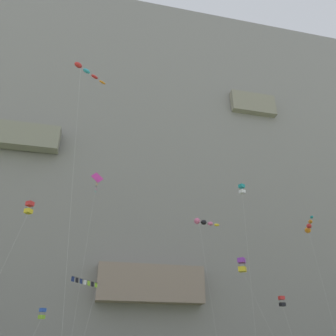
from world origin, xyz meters
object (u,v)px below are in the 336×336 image
Objects in this scene: kite_box_low_left at (242,265)px; kite_box_upper_mid at (242,190)px; kite_box_far_right at (282,301)px; kite_banner_mid_center at (85,284)px; kite_windsock_high_left at (309,226)px; kite_box_upper_left at (42,314)px; kite_diamond_mid_right at (96,183)px; kite_box_upper_right at (29,208)px; kite_windsock_high_right at (86,71)px; kite_windsock_far_left at (203,222)px.

kite_box_upper_mid is (1.51, 0.49, 12.08)m from kite_box_low_left.
kite_banner_mid_center is at bearing -173.61° from kite_box_far_right.
kite_windsock_high_left is 1.42× the size of kite_box_low_left.
kite_banner_mid_center is at bearing -47.94° from kite_box_upper_left.
kite_diamond_mid_right is at bearing 174.33° from kite_box_far_right.
kite_box_upper_right is 0.58× the size of kite_box_upper_mid.
kite_box_upper_left is (-2.59, 18.77, -22.68)m from kite_windsock_high_right.
kite_banner_mid_center is 26.64m from kite_box_far_right.
kite_windsock_far_left reaches higher than kite_box_far_right.
kite_box_low_left is (21.28, -2.33, -11.71)m from kite_diamond_mid_right.
kite_windsock_high_right is 32.95m from kite_box_low_left.
kite_windsock_far_left is 1.93× the size of kite_banner_mid_center.
kite_windsock_high_left reaches higher than kite_box_upper_left.
kite_box_upper_right is (-5.84, -15.42, -10.55)m from kite_diamond_mid_right.
kite_diamond_mid_right is 19.57m from kite_box_upper_right.
kite_windsock_high_left is 40.86m from kite_box_upper_right.
kite_box_low_left is 0.55× the size of kite_box_upper_mid.
kite_box_far_right is (32.32, 12.79, -5.89)m from kite_box_upper_right.
kite_box_upper_right is (-1.06, -15.14, 7.87)m from kite_box_upper_left.
kite_windsock_high_left is 1.33× the size of kite_box_upper_right.
kite_box_low_left is at bearing 9.49° from kite_windsock_far_left.
kite_box_far_right is at bearing 176.93° from kite_windsock_high_left.
kite_windsock_far_left is at bearing -168.67° from kite_box_upper_mid.
kite_box_upper_right is 33.53m from kite_box_upper_mid.
kite_diamond_mid_right is 24.41m from kite_box_low_left.
kite_windsock_high_right is 38.99m from kite_box_far_right.
kite_windsock_far_left is 17.20m from kite_windsock_high_left.
kite_box_low_left is (-11.45, 0.64, -6.27)m from kite_windsock_high_left.
kite_box_upper_left is 33.41m from kite_box_upper_mid.
kite_banner_mid_center is (0.01, -5.59, -15.65)m from kite_diamond_mid_right.
kite_diamond_mid_right is at bearing 69.24° from kite_box_upper_right.
kite_windsock_high_right is 3.14× the size of kite_box_far_right.
kite_windsock_high_left is at bearing -4.10° from kite_box_upper_left.
kite_windsock_high_left is at bearing 4.59° from kite_banner_mid_center.
kite_windsock_far_left is 1.35× the size of kite_box_low_left.
kite_windsock_high_left reaches higher than kite_box_low_left.
kite_diamond_mid_right is at bearing 3.29° from kite_box_upper_left.
kite_diamond_mid_right reaches higher than kite_box_upper_mid.
kite_box_upper_mid reaches higher than kite_box_low_left.
kite_box_upper_mid reaches higher than kite_windsock_high_left.
kite_diamond_mid_right is at bearing 173.76° from kite_box_low_left.
kite_diamond_mid_right reaches higher than kite_box_upper_left.
kite_banner_mid_center is 0.66× the size of kite_box_upper_right.
kite_windsock_far_left is at bearing -176.57° from kite_box_far_right.
kite_diamond_mid_right is 19.64m from kite_windsock_high_right.
kite_windsock_high_right is 3.98× the size of kite_box_upper_left.
kite_windsock_high_right reaches higher than kite_box_upper_left.
kite_box_far_right is at bearing -4.31° from kite_box_upper_left.
kite_box_far_right is at bearing -12.21° from kite_box_upper_mid.
kite_box_upper_left is at bearing 132.06° from kite_banner_mid_center.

